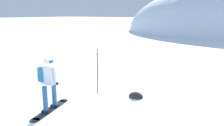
% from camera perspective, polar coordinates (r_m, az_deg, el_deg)
% --- Properties ---
extents(ground_plane, '(300.00, 300.00, 0.00)m').
position_cam_1_polar(ground_plane, '(7.48, -9.60, -11.17)').
color(ground_plane, white).
extents(snowboarder_main, '(0.68, 1.79, 1.71)m').
position_cam_1_polar(snowboarder_main, '(7.23, -15.78, -4.56)').
color(snowboarder_main, black).
rests_on(snowboarder_main, ground).
extents(piste_marker_near, '(0.20, 0.20, 1.76)m').
position_cam_1_polar(piste_marker_near, '(8.39, -3.69, -1.12)').
color(piste_marker_near, black).
rests_on(piste_marker_near, ground).
extents(rock_mid, '(0.54, 0.46, 0.38)m').
position_cam_1_polar(rock_mid, '(8.34, 6.01, -8.52)').
color(rock_mid, '#282628').
rests_on(rock_mid, ground).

